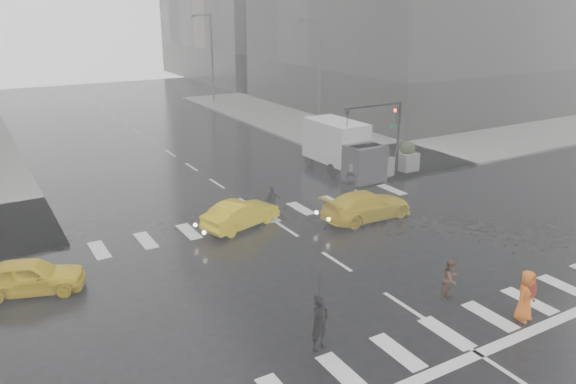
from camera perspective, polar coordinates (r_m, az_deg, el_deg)
ground at (r=22.86m, az=4.95°, el=-7.06°), size 120.00×120.00×0.00m
sidewalk_ne at (r=47.58m, az=12.09°, el=6.30°), size 35.00×35.00×0.15m
road_markings at (r=22.86m, az=4.95°, el=-7.04°), size 18.00×48.00×0.01m
traffic_signal_pole at (r=33.17m, az=9.91°, el=6.75°), size 4.45×0.42×4.50m
street_lamp_near at (r=41.90m, az=3.09°, el=11.82°), size 2.15×0.22×9.00m
street_lamp_far at (r=59.53m, az=-7.87°, el=13.68°), size 2.15×0.22×9.00m
planter_west at (r=32.62m, az=6.77°, el=2.65°), size 1.10×1.10×1.80m
planter_mid at (r=33.83m, az=9.48°, el=3.10°), size 1.10×1.10×1.80m
planter_east at (r=35.11m, az=12.01°, el=3.52°), size 1.10×1.10×1.80m
pedestrian_black at (r=16.76m, az=3.30°, el=-11.07°), size 1.18×1.19×2.43m
pedestrian_brown at (r=20.63m, az=16.20°, el=-8.50°), size 0.84×0.73×1.46m
pedestrian_orange at (r=20.05m, az=23.03°, el=-9.66°), size 0.94×0.70×1.75m
pedestrian_far_a at (r=27.03m, az=-1.63°, el=-1.03°), size 1.08×0.86×1.59m
pedestrian_far_b at (r=29.01m, az=6.43°, el=0.17°), size 1.07×0.71×1.52m
taxi_front at (r=22.25m, az=-24.76°, el=-7.77°), size 4.02×2.60×1.27m
taxi_mid at (r=26.03m, az=-4.81°, el=-2.25°), size 4.09×2.44×1.27m
taxi_rear at (r=27.20m, az=8.01°, el=-1.36°), size 4.10×1.91×1.34m
box_truck at (r=34.16m, az=5.63°, el=4.59°), size 2.19×5.84×3.10m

